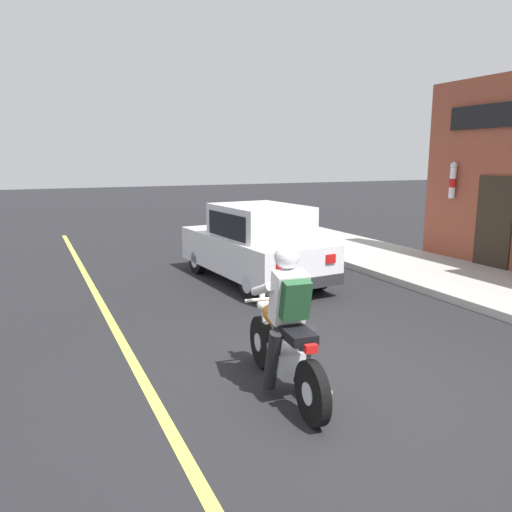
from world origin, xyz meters
TOP-DOWN VIEW (x-y plane):
  - ground_plane at (0.00, 0.00)m, footprint 80.00×80.00m
  - sidewalk_curb at (5.00, 3.00)m, footprint 2.60×22.00m
  - lane_stripe at (-1.80, 3.00)m, footprint 0.12×19.80m
  - motorcycle_with_rider at (-0.48, 0.20)m, footprint 0.61×2.02m
  - car_hatchback at (1.28, 4.77)m, footprint 1.93×3.90m

SIDE VIEW (x-z plane):
  - ground_plane at x=0.00m, z-range 0.00..0.00m
  - lane_stripe at x=-1.80m, z-range 0.00..0.01m
  - sidewalk_curb at x=5.00m, z-range 0.00..0.14m
  - motorcycle_with_rider at x=-0.48m, z-range -0.13..1.49m
  - car_hatchback at x=1.28m, z-range -0.02..1.55m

